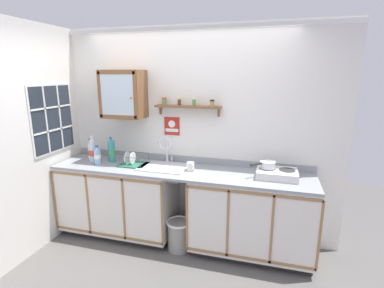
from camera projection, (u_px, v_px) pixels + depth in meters
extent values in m
plane|color=#565451|center=(173.00, 253.00, 3.34)|extent=(6.08, 6.08, 0.00)
cube|color=silver|center=(187.00, 134.00, 3.59)|extent=(3.68, 0.05, 2.57)
cube|color=white|center=(186.00, 28.00, 3.27)|extent=(3.68, 0.02, 0.05)
cube|color=silver|center=(25.00, 143.00, 3.16)|extent=(0.05, 3.36, 2.57)
cube|color=black|center=(122.00, 228.00, 3.82)|extent=(1.39, 0.55, 0.08)
cube|color=silver|center=(119.00, 197.00, 3.68)|extent=(1.42, 0.61, 0.82)
cube|color=#997047|center=(103.00, 177.00, 3.31)|extent=(1.42, 0.01, 0.03)
cube|color=#997047|center=(108.00, 235.00, 3.48)|extent=(1.42, 0.01, 0.03)
cube|color=#997047|center=(55.00, 200.00, 3.58)|extent=(0.02, 0.01, 0.76)
cube|color=#997047|center=(88.00, 205.00, 3.46)|extent=(0.02, 0.01, 0.76)
cube|color=#997047|center=(124.00, 210.00, 3.33)|extent=(0.02, 0.01, 0.76)
cube|color=#997047|center=(162.00, 215.00, 3.21)|extent=(0.02, 0.01, 0.76)
cube|color=black|center=(250.00, 248.00, 3.38)|extent=(1.31, 0.55, 0.08)
cube|color=silver|center=(252.00, 214.00, 3.24)|extent=(1.33, 0.61, 0.82)
cube|color=#997047|center=(251.00, 193.00, 2.87)|extent=(1.33, 0.01, 0.03)
cube|color=#997047|center=(248.00, 258.00, 3.04)|extent=(1.33, 0.01, 0.03)
cube|color=#997047|center=(187.00, 219.00, 3.13)|extent=(0.02, 0.01, 0.76)
cube|color=#997047|center=(228.00, 224.00, 3.01)|extent=(0.02, 0.01, 0.76)
cube|color=#997047|center=(272.00, 230.00, 2.90)|extent=(0.02, 0.01, 0.76)
cube|color=#997047|center=(320.00, 237.00, 2.78)|extent=(0.02, 0.01, 0.76)
cube|color=gray|center=(179.00, 171.00, 3.37)|extent=(3.04, 0.64, 0.03)
cube|color=gray|center=(186.00, 159.00, 3.63)|extent=(3.04, 0.02, 0.08)
cube|color=silver|center=(163.00, 167.00, 3.44)|extent=(0.56, 0.41, 0.01)
cube|color=slate|center=(164.00, 177.00, 3.46)|extent=(0.48, 0.33, 0.01)
cube|color=slate|center=(168.00, 168.00, 3.61)|extent=(0.48, 0.01, 0.12)
cube|color=slate|center=(158.00, 177.00, 3.29)|extent=(0.48, 0.01, 0.12)
cylinder|color=#4C4C51|center=(164.00, 177.00, 3.47)|extent=(0.04, 0.04, 0.01)
cylinder|color=silver|center=(167.00, 161.00, 3.65)|extent=(0.05, 0.05, 0.02)
cylinder|color=silver|center=(167.00, 151.00, 3.62)|extent=(0.02, 0.02, 0.24)
torus|color=silver|center=(165.00, 143.00, 3.53)|extent=(0.17, 0.02, 0.17)
cylinder|color=silver|center=(172.00, 159.00, 3.63)|extent=(0.02, 0.02, 0.06)
cube|color=silver|center=(277.00, 174.00, 3.10)|extent=(0.42, 0.32, 0.08)
cylinder|color=#2D2D2D|center=(267.00, 168.00, 3.14)|extent=(0.17, 0.17, 0.01)
cylinder|color=#2D2D2D|center=(287.00, 170.00, 3.08)|extent=(0.17, 0.17, 0.01)
cylinder|color=black|center=(267.00, 177.00, 2.99)|extent=(0.03, 0.02, 0.03)
cylinder|color=black|center=(287.00, 179.00, 2.93)|extent=(0.03, 0.02, 0.03)
cylinder|color=silver|center=(268.00, 165.00, 3.13)|extent=(0.16, 0.16, 0.07)
torus|color=silver|center=(268.00, 162.00, 3.12)|extent=(0.17, 0.17, 0.01)
cylinder|color=black|center=(256.00, 164.00, 3.06)|extent=(0.13, 0.11, 0.02)
cylinder|color=teal|center=(112.00, 152.00, 3.64)|extent=(0.08, 0.08, 0.26)
cone|color=teal|center=(111.00, 140.00, 3.60)|extent=(0.08, 0.08, 0.04)
cylinder|color=#2D59B2|center=(111.00, 138.00, 3.59)|extent=(0.04, 0.04, 0.02)
cylinder|color=#4C9959|center=(112.00, 153.00, 3.64)|extent=(0.09, 0.09, 0.07)
cylinder|color=white|center=(91.00, 151.00, 3.72)|extent=(0.07, 0.07, 0.23)
cone|color=white|center=(90.00, 141.00, 3.69)|extent=(0.07, 0.07, 0.03)
cylinder|color=#262626|center=(90.00, 139.00, 3.69)|extent=(0.03, 0.03, 0.02)
cylinder|color=#D84C3F|center=(91.00, 153.00, 3.73)|extent=(0.07, 0.07, 0.06)
cylinder|color=#8CB7E0|center=(98.00, 157.00, 3.54)|extent=(0.08, 0.08, 0.18)
cone|color=#8CB7E0|center=(97.00, 148.00, 3.52)|extent=(0.08, 0.08, 0.04)
cylinder|color=#2D59B2|center=(97.00, 146.00, 3.51)|extent=(0.04, 0.04, 0.02)
cylinder|color=white|center=(97.00, 156.00, 3.54)|extent=(0.08, 0.08, 0.05)
cylinder|color=silver|center=(93.00, 151.00, 3.63)|extent=(0.07, 0.07, 0.28)
cone|color=silver|center=(92.00, 139.00, 3.60)|extent=(0.07, 0.07, 0.03)
cylinder|color=white|center=(91.00, 137.00, 3.59)|extent=(0.03, 0.03, 0.02)
cylinder|color=#D84C3F|center=(93.00, 153.00, 3.64)|extent=(0.08, 0.08, 0.08)
cube|color=#26664C|center=(134.00, 164.00, 3.53)|extent=(0.33, 0.26, 0.01)
cylinder|color=#4C4F54|center=(117.00, 161.00, 3.44)|extent=(0.01, 0.01, 0.12)
cylinder|color=#4C4F54|center=(140.00, 163.00, 3.36)|extent=(0.01, 0.01, 0.12)
cylinder|color=#4C4F54|center=(127.00, 156.00, 3.67)|extent=(0.01, 0.01, 0.12)
cylinder|color=#4C4F54|center=(149.00, 158.00, 3.59)|extent=(0.01, 0.01, 0.12)
cylinder|color=#4C4F54|center=(128.00, 158.00, 3.39)|extent=(0.30, 0.01, 0.01)
cylinder|color=#4C4F54|center=(138.00, 152.00, 3.61)|extent=(0.30, 0.01, 0.01)
cylinder|color=white|center=(127.00, 158.00, 3.53)|extent=(0.01, 0.16, 0.16)
cylinder|color=white|center=(133.00, 158.00, 3.51)|extent=(0.01, 0.15, 0.15)
cylinder|color=white|center=(190.00, 166.00, 3.32)|extent=(0.09, 0.09, 0.10)
torus|color=white|center=(193.00, 167.00, 3.27)|extent=(0.06, 0.06, 0.07)
cube|color=brown|center=(124.00, 94.00, 3.51)|extent=(0.51, 0.30, 0.57)
cube|color=silver|center=(117.00, 95.00, 3.37)|extent=(0.42, 0.01, 0.47)
cube|color=brown|center=(100.00, 95.00, 3.43)|extent=(0.04, 0.01, 0.54)
cube|color=brown|center=(135.00, 95.00, 3.31)|extent=(0.04, 0.01, 0.54)
cube|color=brown|center=(116.00, 72.00, 3.31)|extent=(0.48, 0.01, 0.05)
cube|color=brown|center=(118.00, 117.00, 3.43)|extent=(0.48, 0.01, 0.05)
sphere|color=olive|center=(131.00, 98.00, 3.31)|extent=(0.02, 0.02, 0.02)
cube|color=brown|center=(187.00, 107.00, 3.41)|extent=(0.79, 0.14, 0.02)
cube|color=brown|center=(161.00, 110.00, 3.57)|extent=(0.02, 0.03, 0.10)
cube|color=brown|center=(219.00, 112.00, 3.38)|extent=(0.02, 0.03, 0.10)
cylinder|color=#598C3F|center=(164.00, 102.00, 3.48)|extent=(0.05, 0.05, 0.07)
cylinder|color=red|center=(164.00, 98.00, 3.47)|extent=(0.05, 0.05, 0.02)
cylinder|color=#4C3326|center=(179.00, 102.00, 3.43)|extent=(0.04, 0.04, 0.07)
cylinder|color=yellow|center=(179.00, 99.00, 3.42)|extent=(0.04, 0.04, 0.02)
cylinder|color=#598C3F|center=(194.00, 103.00, 3.37)|extent=(0.04, 0.04, 0.08)
cylinder|color=white|center=(194.00, 99.00, 3.36)|extent=(0.05, 0.05, 0.02)
cylinder|color=tan|center=(212.00, 104.00, 3.32)|extent=(0.05, 0.05, 0.06)
cylinder|color=black|center=(212.00, 100.00, 3.31)|extent=(0.05, 0.05, 0.02)
cube|color=#B2261E|center=(172.00, 126.00, 3.59)|extent=(0.20, 0.01, 0.22)
cube|color=white|center=(172.00, 130.00, 3.60)|extent=(0.17, 0.00, 0.04)
cylinder|color=white|center=(172.00, 124.00, 3.58)|extent=(0.09, 0.00, 0.09)
cube|color=#262D38|center=(53.00, 119.00, 3.48)|extent=(0.01, 0.64, 0.78)
cube|color=white|center=(52.00, 119.00, 3.48)|extent=(0.02, 0.69, 0.82)
cube|color=white|center=(46.00, 120.00, 3.37)|extent=(0.01, 0.02, 0.78)
cube|color=white|center=(60.00, 117.00, 3.58)|extent=(0.01, 0.02, 0.78)
cube|color=white|center=(55.00, 130.00, 3.51)|extent=(0.01, 0.64, 0.02)
cube|color=white|center=(52.00, 107.00, 3.44)|extent=(0.01, 0.64, 0.02)
cylinder|color=gray|center=(179.00, 236.00, 3.39)|extent=(0.26, 0.26, 0.35)
torus|color=white|center=(179.00, 222.00, 3.35)|extent=(0.30, 0.30, 0.03)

